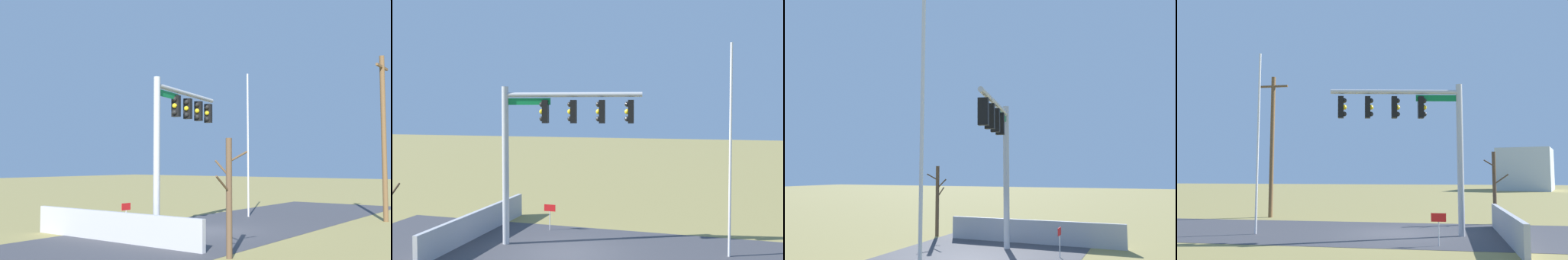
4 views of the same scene
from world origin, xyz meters
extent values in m
cube|color=#B7B5AD|center=(3.88, -0.46, 0.00)|extent=(6.00, 6.00, 0.01)
cube|color=#A8A8AD|center=(4.64, -1.22, 0.58)|extent=(0.20, 8.81, 1.16)
cylinder|color=#B2B5BA|center=(2.88, -0.46, 3.33)|extent=(0.28, 0.28, 6.67)
cylinder|color=#B2B5BA|center=(0.08, -0.99, 6.32)|extent=(5.65, 1.26, 0.20)
cube|color=#0F7238|center=(1.87, -0.65, 6.04)|extent=(1.77, 0.37, 0.28)
cube|color=black|center=(1.20, -0.78, 5.62)|extent=(0.30, 0.40, 0.96)
sphere|color=black|center=(1.35, -0.75, 5.92)|extent=(0.22, 0.22, 0.22)
sphere|color=yellow|center=(1.35, -0.75, 5.62)|extent=(0.22, 0.22, 0.22)
sphere|color=black|center=(1.35, -0.75, 5.32)|extent=(0.22, 0.22, 0.22)
cube|color=black|center=(0.04, -1.00, 5.62)|extent=(0.30, 0.40, 0.96)
sphere|color=black|center=(0.19, -0.97, 5.92)|extent=(0.22, 0.22, 0.22)
sphere|color=yellow|center=(0.19, -0.97, 5.62)|extent=(0.22, 0.22, 0.22)
sphere|color=black|center=(0.19, -0.97, 5.32)|extent=(0.22, 0.22, 0.22)
cube|color=black|center=(-1.12, -1.22, 5.62)|extent=(0.30, 0.40, 0.96)
sphere|color=black|center=(-0.97, -1.19, 5.92)|extent=(0.22, 0.22, 0.22)
sphere|color=yellow|center=(-0.97, -1.19, 5.62)|extent=(0.22, 0.22, 0.22)
sphere|color=black|center=(-0.97, -1.19, 5.32)|extent=(0.22, 0.22, 0.22)
cube|color=black|center=(-2.28, -1.44, 5.62)|extent=(0.30, 0.40, 0.96)
sphere|color=black|center=(-2.13, -1.41, 5.92)|extent=(0.22, 0.22, 0.22)
sphere|color=yellow|center=(-2.13, -1.41, 5.62)|extent=(0.22, 0.22, 0.22)
sphere|color=black|center=(-2.13, -1.41, 5.32)|extent=(0.22, 0.22, 0.22)
cylinder|color=silver|center=(-6.16, -1.36, 4.12)|extent=(0.10, 0.10, 8.25)
cylinder|color=brown|center=(4.84, 4.32, 1.94)|extent=(0.20, 0.20, 3.87)
cylinder|color=brown|center=(5.21, 4.32, 2.39)|extent=(0.78, 0.07, 0.57)
cylinder|color=brown|center=(4.60, 4.51, 3.26)|extent=(0.54, 0.47, 0.39)
cylinder|color=brown|center=(4.81, 4.04, 2.88)|extent=(0.12, 0.61, 0.55)
cylinder|color=silver|center=(1.94, -3.11, 0.45)|extent=(0.04, 0.04, 0.90)
cube|color=red|center=(1.94, -3.11, 1.06)|extent=(0.56, 0.02, 0.32)
camera|label=1|loc=(18.25, 12.82, 3.04)|focal=44.90mm
camera|label=2|loc=(-5.86, 16.84, 5.58)|focal=41.83mm
camera|label=3|loc=(-14.83, -6.67, 3.49)|focal=36.40mm
camera|label=4|loc=(2.16, -19.41, 2.73)|focal=38.89mm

